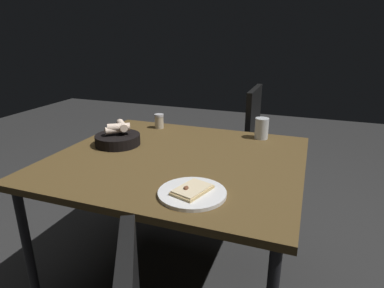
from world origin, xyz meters
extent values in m
plane|color=#292929|center=(0.00, 0.00, 0.00)|extent=(8.00, 8.00, 0.00)
cube|color=#503C1F|center=(0.00, 0.00, 0.72)|extent=(1.05, 1.17, 0.03)
cylinder|color=black|center=(0.47, -0.53, 0.35)|extent=(0.04, 0.04, 0.70)
cylinder|color=black|center=(-0.47, 0.53, 0.35)|extent=(0.04, 0.04, 0.70)
cylinder|color=black|center=(0.47, 0.53, 0.35)|extent=(0.04, 0.04, 0.70)
cylinder|color=silver|center=(-0.34, -0.20, 0.74)|extent=(0.25, 0.25, 0.01)
cube|color=tan|center=(-0.34, -0.20, 0.75)|extent=(0.17, 0.14, 0.01)
cube|color=beige|center=(-0.34, -0.20, 0.76)|extent=(0.16, 0.13, 0.01)
sphere|color=brown|center=(-0.35, -0.18, 0.77)|extent=(0.02, 0.02, 0.02)
sphere|color=brown|center=(-0.36, -0.18, 0.77)|extent=(0.02, 0.02, 0.02)
sphere|color=brown|center=(-0.35, -0.18, 0.77)|extent=(0.02, 0.02, 0.02)
cylinder|color=black|center=(0.06, 0.36, 0.76)|extent=(0.24, 0.24, 0.06)
cylinder|color=beige|center=(0.09, 0.36, 0.83)|extent=(0.12, 0.11, 0.04)
cylinder|color=beige|center=(0.06, 0.35, 0.83)|extent=(0.10, 0.12, 0.04)
cylinder|color=beige|center=(0.05, 0.37, 0.82)|extent=(0.10, 0.10, 0.04)
cylinder|color=red|center=(0.11, 0.35, 0.76)|extent=(0.06, 0.06, 0.03)
cylinder|color=silver|center=(0.43, -0.33, 0.79)|extent=(0.08, 0.08, 0.12)
cylinder|color=orange|center=(0.43, -0.33, 0.76)|extent=(0.07, 0.07, 0.04)
cylinder|color=#BFB299|center=(0.42, 0.29, 0.77)|extent=(0.05, 0.05, 0.07)
cylinder|color=maroon|center=(0.42, 0.29, 0.75)|extent=(0.05, 0.05, 0.04)
cylinder|color=#B7B7BC|center=(0.42, 0.29, 0.81)|extent=(0.06, 0.06, 0.01)
cube|color=black|center=(0.93, 0.00, 0.44)|extent=(0.44, 0.44, 0.04)
cube|color=black|center=(0.93, -0.20, 0.70)|extent=(0.42, 0.04, 0.47)
cylinder|color=black|center=(1.12, 0.19, 0.21)|extent=(0.03, 0.03, 0.42)
cylinder|color=black|center=(0.74, 0.19, 0.21)|extent=(0.03, 0.03, 0.42)
cylinder|color=black|center=(1.12, -0.19, 0.21)|extent=(0.03, 0.03, 0.42)
cylinder|color=black|center=(0.74, -0.19, 0.21)|extent=(0.03, 0.03, 0.42)
camera|label=1|loc=(-1.35, -0.57, 1.31)|focal=30.58mm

